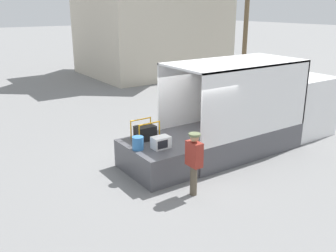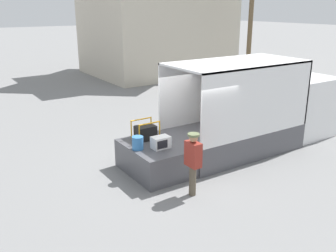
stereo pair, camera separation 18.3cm
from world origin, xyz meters
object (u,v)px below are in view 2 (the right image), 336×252
utility_pole (251,20)px  orange_bucket (138,143)px  box_truck (268,117)px  worker_person (193,158)px  portable_generator (146,132)px  microwave (161,142)px

utility_pole → orange_bucket: bearing=-146.1°
box_truck → orange_bucket: (-5.14, -0.05, 0.10)m
worker_person → utility_pole: bearing=40.4°
portable_generator → orange_bucket: size_ratio=1.94×
microwave → portable_generator: (0.03, 0.85, 0.05)m
portable_generator → microwave: bearing=-91.9°
box_truck → microwave: size_ratio=13.06×
microwave → worker_person: worker_person is taller
box_truck → worker_person: (-4.50, -1.70, 0.09)m
orange_bucket → worker_person: 1.77m
portable_generator → worker_person: worker_person is taller
box_truck → microwave: (-4.57, -0.32, 0.09)m
portable_generator → worker_person: 2.23m
portable_generator → utility_pole: 14.23m
worker_person → utility_pole: utility_pole is taller
microwave → box_truck: bearing=4.0°
box_truck → microwave: 4.58m
orange_bucket → portable_generator: bearing=44.0°
utility_pole → box_truck: bearing=-131.0°
microwave → orange_bucket: size_ratio=1.37×
microwave → orange_bucket: bearing=154.9°
microwave → worker_person: (0.07, -1.38, 0.00)m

